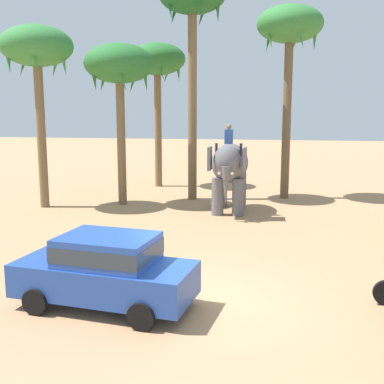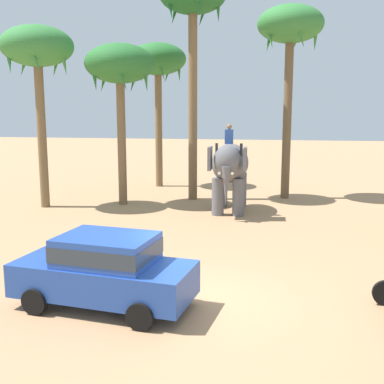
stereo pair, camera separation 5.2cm
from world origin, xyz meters
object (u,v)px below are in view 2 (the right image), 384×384
palm_tree_behind_elephant (193,4)px  palm_tree_far_back (37,51)px  elephant_with_mahout (230,167)px  palm_tree_left_of_road (158,63)px  palm_tree_leaning_seaward (120,68)px  palm_tree_near_hut (290,31)px  car_sedan_foreground (105,268)px

palm_tree_behind_elephant → palm_tree_far_back: size_ratio=1.32×
elephant_with_mahout → palm_tree_far_back: 9.92m
palm_tree_behind_elephant → palm_tree_left_of_road: (-2.63, 3.71, -2.33)m
palm_tree_leaning_seaward → elephant_with_mahout: bearing=-10.1°
palm_tree_near_hut → palm_tree_left_of_road: bearing=159.8°
elephant_with_mahout → palm_tree_behind_elephant: palm_tree_behind_elephant is taller
car_sedan_foreground → palm_tree_behind_elephant: bearing=91.1°
palm_tree_behind_elephant → palm_tree_near_hut: bearing=13.0°
palm_tree_left_of_road → palm_tree_leaning_seaward: 5.61m
palm_tree_near_hut → car_sedan_foreground: bearing=-106.6°
palm_tree_behind_elephant → palm_tree_near_hut: 4.85m
palm_tree_near_hut → palm_tree_leaning_seaward: (-7.66, -2.91, -1.85)m
elephant_with_mahout → palm_tree_leaning_seaward: bearing=169.9°
car_sedan_foreground → palm_tree_left_of_road: (-2.88, 17.24, 6.11)m
palm_tree_behind_elephant → car_sedan_foreground: bearing=-88.9°
car_sedan_foreground → elephant_with_mahout: bearing=80.3°
palm_tree_far_back → palm_tree_leaning_seaward: palm_tree_far_back is taller
palm_tree_far_back → palm_tree_near_hut: bearing=20.5°
car_sedan_foreground → palm_tree_far_back: (-6.70, 10.47, 6.07)m
palm_tree_behind_elephant → palm_tree_near_hut: size_ratio=1.14×
car_sedan_foreground → palm_tree_far_back: palm_tree_far_back is taller
palm_tree_near_hut → palm_tree_behind_elephant: bearing=-167.0°
palm_tree_far_back → palm_tree_left_of_road: bearing=60.6°
car_sedan_foreground → palm_tree_behind_elephant: size_ratio=0.40×
palm_tree_leaning_seaward → palm_tree_behind_elephant: bearing=31.0°
elephant_with_mahout → palm_tree_behind_elephant: size_ratio=0.36×
palm_tree_left_of_road → car_sedan_foreground: bearing=-80.5°
elephant_with_mahout → palm_tree_leaning_seaward: (-5.17, 0.92, 4.36)m
elephant_with_mahout → palm_tree_leaning_seaward: 6.83m
car_sedan_foreground → palm_tree_near_hut: 16.87m
car_sedan_foreground → palm_tree_leaning_seaward: (-3.33, 11.68, 5.42)m
elephant_with_mahout → palm_tree_left_of_road: size_ratio=0.47×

